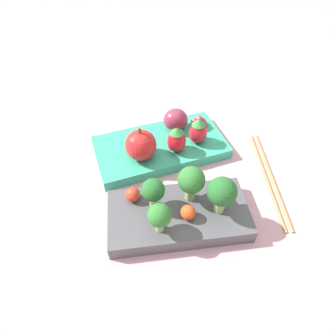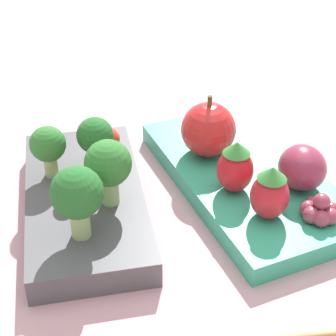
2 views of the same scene
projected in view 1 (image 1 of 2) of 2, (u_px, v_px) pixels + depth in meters
ground_plane at (165, 185)px, 0.49m from camera, size 4.00×4.00×0.00m
bento_box_savoury at (177, 216)px, 0.43m from camera, size 0.21×0.13×0.02m
bento_box_fruit at (160, 147)px, 0.54m from camera, size 0.23×0.13×0.02m
broccoli_floret_0 at (191, 181)px, 0.41m from camera, size 0.04×0.04×0.06m
broccoli_floret_1 at (160, 216)px, 0.38m from camera, size 0.03×0.03×0.05m
broccoli_floret_2 at (222, 193)px, 0.40m from camera, size 0.04×0.04×0.06m
broccoli_floret_3 at (153, 191)px, 0.41m from camera, size 0.03×0.03×0.05m
cherry_tomato_0 at (188, 212)px, 0.41m from camera, size 0.02×0.02×0.02m
cherry_tomato_1 at (133, 195)px, 0.43m from camera, size 0.02×0.02×0.02m
apple at (141, 145)px, 0.49m from camera, size 0.05×0.05×0.06m
strawberry_0 at (198, 131)px, 0.52m from camera, size 0.03×0.03×0.05m
strawberry_1 at (177, 140)px, 0.50m from camera, size 0.03×0.03×0.05m
plum at (176, 120)px, 0.55m from camera, size 0.04×0.04×0.04m
grape_cluster at (199, 123)px, 0.56m from camera, size 0.03×0.03×0.02m
chopsticks_pair at (270, 177)px, 0.50m from camera, size 0.06×0.21×0.01m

